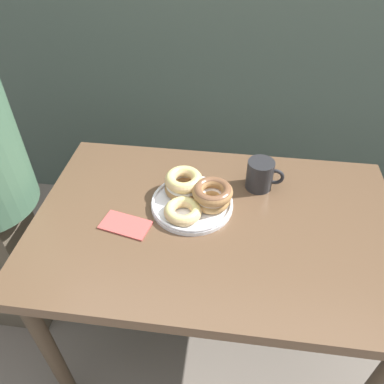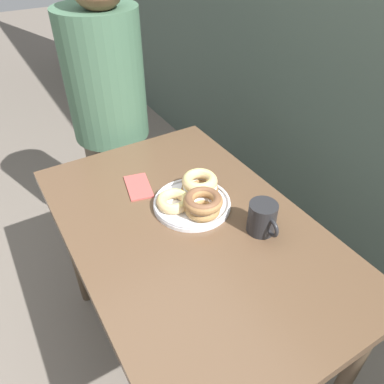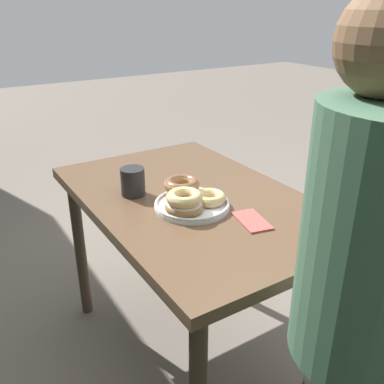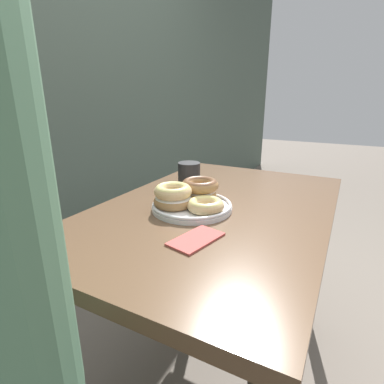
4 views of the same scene
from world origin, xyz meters
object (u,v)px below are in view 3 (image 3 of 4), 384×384
dining_table (193,217)px  napkin (252,221)px  donut_plate (189,198)px  person_figure (378,319)px  coffee_mug (133,181)px

dining_table → napkin: napkin is taller
donut_plate → person_figure: (-0.73, -0.02, -0.00)m
person_figure → napkin: bearing=-10.4°
donut_plate → person_figure: size_ratio=0.19×
dining_table → napkin: 0.29m
donut_plate → napkin: bearing=-148.2°
donut_plate → coffee_mug: size_ratio=2.19×
person_figure → napkin: size_ratio=8.85×
dining_table → coffee_mug: size_ratio=9.01×
dining_table → coffee_mug: coffee_mug is taller
dining_table → person_figure: bearing=176.9°
napkin → donut_plate: bearing=31.8°
coffee_mug → napkin: (-0.40, -0.24, -0.05)m
donut_plate → coffee_mug: 0.24m
donut_plate → person_figure: person_figure is taller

